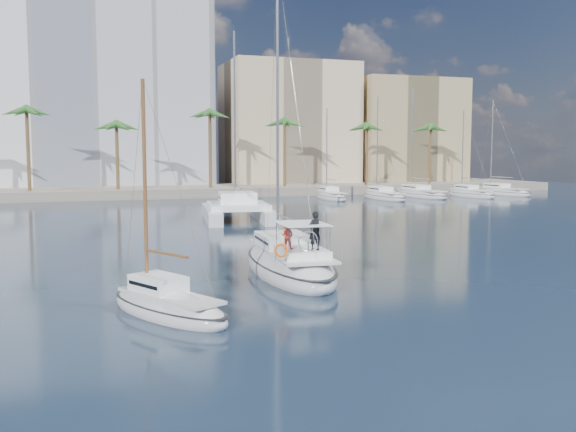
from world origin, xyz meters
name	(u,v)px	position (x,y,z in m)	size (l,w,h in m)	color
ground	(321,278)	(0.00, 0.00, 0.00)	(160.00, 160.00, 0.00)	black
quay	(159,191)	(0.00, 61.00, 0.60)	(120.00, 14.00, 1.20)	gray
building_modern	(65,98)	(-12.00, 73.00, 14.00)	(42.00, 16.00, 28.00)	white
building_beige	(288,127)	(22.00, 70.00, 10.00)	(20.00, 14.00, 20.00)	beige
building_tan_right	(404,134)	(42.00, 68.00, 9.00)	(18.00, 12.00, 18.00)	tan
palm_centre	(161,119)	(0.00, 57.00, 10.28)	(3.60, 3.60, 12.30)	brown
palm_right	(393,123)	(34.00, 57.00, 10.28)	(3.60, 3.60, 12.30)	brown
main_sloop	(289,263)	(-1.13, 1.53, 0.52)	(4.39, 11.53, 16.79)	silver
small_sloop	(167,306)	(-8.15, -4.86, 0.38)	(4.87, 6.79, 9.46)	silver
catamaran	(238,207)	(2.63, 26.99, 1.14)	(7.45, 12.33, 16.96)	silver
seagull	(262,246)	(-1.02, 6.67, 0.67)	(0.94, 0.40, 0.17)	silver
moored_yacht_a	(331,199)	(20.00, 47.00, 0.00)	(2.72, 9.35, 11.90)	silver
moored_yacht_b	(384,199)	(26.50, 45.00, 0.00)	(3.14, 10.78, 13.72)	silver
moored_yacht_c	(420,197)	(33.00, 47.00, 0.00)	(3.55, 12.21, 15.54)	silver
moored_yacht_d	(470,197)	(39.50, 45.00, 0.00)	(2.72, 9.35, 11.90)	silver
moored_yacht_e	(502,195)	(46.00, 47.00, 0.00)	(3.14, 10.78, 13.72)	silver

